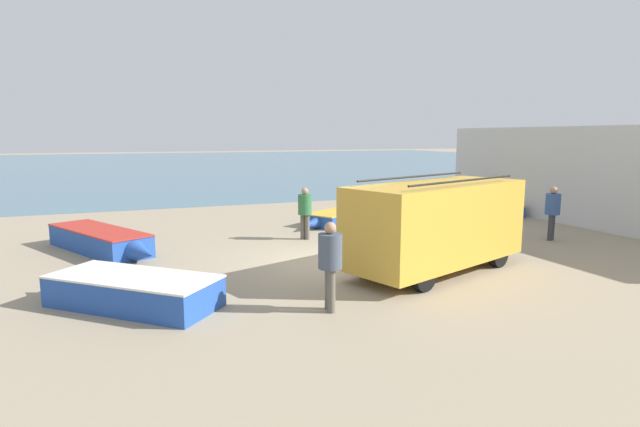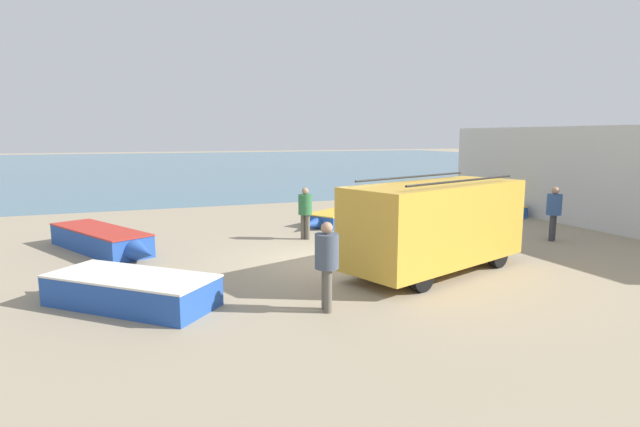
% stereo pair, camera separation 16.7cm
% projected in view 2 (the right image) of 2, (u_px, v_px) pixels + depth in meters
% --- Properties ---
extents(ground_plane, '(200.00, 200.00, 0.00)m').
position_uv_depth(ground_plane, '(326.00, 261.00, 13.72)').
color(ground_plane, gray).
extents(sea_water, '(120.00, 80.00, 0.01)m').
position_uv_depth(sea_water, '(172.00, 164.00, 61.71)').
color(sea_water, '#477084').
rests_on(sea_water, ground_plane).
extents(harbor_wall, '(0.50, 15.86, 3.78)m').
position_uv_depth(harbor_wall, '(597.00, 178.00, 18.25)').
color(harbor_wall, silver).
rests_on(harbor_wall, ground_plane).
extents(parked_van, '(5.54, 3.53, 2.39)m').
position_uv_depth(parked_van, '(436.00, 223.00, 12.53)').
color(parked_van, gold).
rests_on(parked_van, ground_plane).
extents(fishing_rowboat_0, '(3.16, 4.88, 0.66)m').
position_uv_depth(fishing_rowboat_0, '(103.00, 240.00, 14.85)').
color(fishing_rowboat_0, '#234CA3').
rests_on(fishing_rowboat_0, ground_plane).
extents(fishing_rowboat_1, '(4.82, 3.53, 0.50)m').
position_uv_depth(fishing_rowboat_1, '(347.00, 215.00, 20.01)').
color(fishing_rowboat_1, '#234CA3').
rests_on(fishing_rowboat_1, ground_plane).
extents(fishing_rowboat_2, '(5.31, 2.11, 0.51)m').
position_uv_depth(fishing_rowboat_2, '(475.00, 212.00, 20.97)').
color(fishing_rowboat_2, '#234CA3').
rests_on(fishing_rowboat_2, ground_plane).
extents(fishing_rowboat_3, '(3.78, 3.54, 0.64)m').
position_uv_depth(fishing_rowboat_3, '(126.00, 289.00, 10.15)').
color(fishing_rowboat_3, '#234CA3').
rests_on(fishing_rowboat_3, ground_plane).
extents(fisherman_0, '(0.47, 0.47, 1.77)m').
position_uv_depth(fisherman_0, '(554.00, 209.00, 16.27)').
color(fisherman_0, '#38383D').
rests_on(fisherman_0, ground_plane).
extents(fisherman_1, '(0.45, 0.45, 1.72)m').
position_uv_depth(fisherman_1, '(305.00, 209.00, 16.49)').
color(fisherman_1, '#5B564C').
rests_on(fisherman_1, ground_plane).
extents(fisherman_2, '(0.47, 0.47, 1.78)m').
position_uv_depth(fisherman_2, '(327.00, 258.00, 9.67)').
color(fisherman_2, '#5B564C').
rests_on(fisherman_2, ground_plane).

